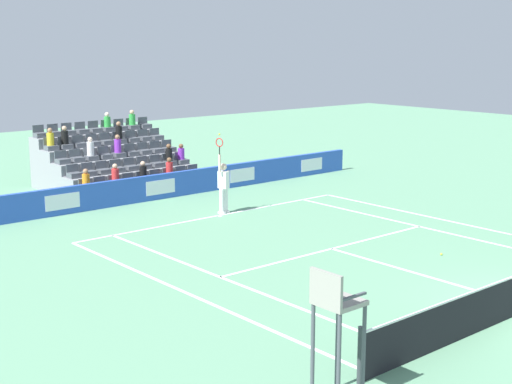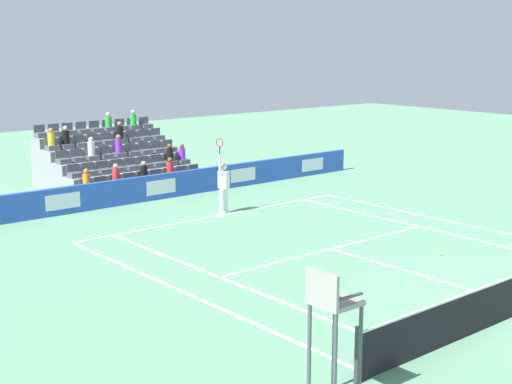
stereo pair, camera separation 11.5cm
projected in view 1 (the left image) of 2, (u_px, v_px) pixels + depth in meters
line_baseline at (217, 216)px, 25.89m from camera, size 10.97×0.10×0.01m
line_service at (332, 249)px, 21.80m from camera, size 8.23×0.10×0.01m
line_centre_service at (420, 274)px, 19.41m from camera, size 0.10×6.40×0.01m
line_singles_sideline_left at (231, 281)px, 18.85m from camera, size 0.10×11.89×0.01m
line_singles_sideline_right at (431, 229)px, 24.07m from camera, size 0.10×11.89×0.01m
line_doubles_sideline_left at (187, 293)px, 17.98m from camera, size 0.10×11.89×0.01m
line_doubles_sideline_right at (456, 222)px, 24.94m from camera, size 0.10×11.89×0.01m
line_centre_mark at (219, 216)px, 25.82m from camera, size 0.10×0.20×0.01m
sponsor_barrier at (159, 187)px, 28.54m from camera, size 20.22×0.22×0.97m
tennis_player at (223, 186)px, 26.08m from camera, size 0.54×0.42×2.85m
umpire_chair at (336, 316)px, 12.30m from camera, size 0.70×0.70×2.34m
stadium_stand at (112, 166)px, 31.12m from camera, size 5.58×4.75×2.97m
loose_tennis_ball at (441, 254)px, 21.13m from camera, size 0.07×0.07×0.07m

